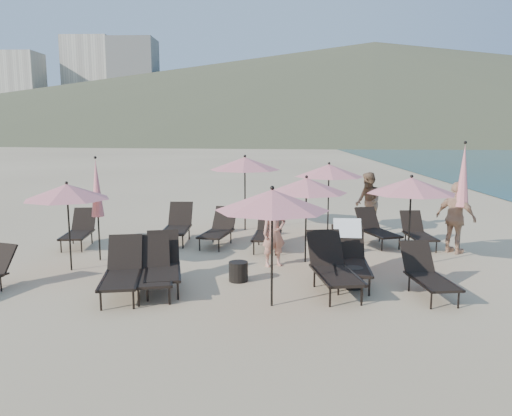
{
  "coord_description": "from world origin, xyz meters",
  "views": [
    {
      "loc": [
        -0.44,
        -9.37,
        3.11
      ],
      "look_at": [
        -0.87,
        3.5,
        1.1
      ],
      "focal_mm": 35.0,
      "sensor_mm": 36.0,
      "label": 1
    }
  ],
  "objects_px": {
    "umbrella_open_1": "(306,185)",
    "beachgoer_b": "(368,202)",
    "lounger_11": "(418,231)",
    "lounger_1": "(163,264)",
    "umbrella_closed_1": "(97,188)",
    "lounger_4": "(350,254)",
    "beachgoer_c": "(456,218)",
    "umbrella_open_4": "(329,171)",
    "beachgoer_a": "(274,233)",
    "lounger_6": "(79,230)",
    "lounger_5": "(428,273)",
    "lounger_2": "(154,268)",
    "lounger_9": "(268,230)",
    "lounger_8": "(219,229)",
    "lounger_3": "(333,266)",
    "lounger_12": "(122,270)",
    "umbrella_open_3": "(245,164)",
    "side_table_0": "(238,271)",
    "umbrella_open_2": "(411,186)",
    "lounger_7": "(177,225)",
    "side_table_1": "(354,278)",
    "umbrella_closed_0": "(463,176)",
    "lounger_10": "(376,228)",
    "umbrella_open_5": "(272,200)"
  },
  "relations": [
    {
      "from": "umbrella_open_1",
      "to": "beachgoer_b",
      "type": "bearing_deg",
      "value": 59.87
    },
    {
      "from": "lounger_11",
      "to": "lounger_1",
      "type": "bearing_deg",
      "value": -152.39
    },
    {
      "from": "lounger_11",
      "to": "umbrella_closed_1",
      "type": "bearing_deg",
      "value": -171.9
    },
    {
      "from": "lounger_4",
      "to": "beachgoer_c",
      "type": "relative_size",
      "value": 1.06
    },
    {
      "from": "umbrella_open_4",
      "to": "beachgoer_a",
      "type": "height_order",
      "value": "umbrella_open_4"
    },
    {
      "from": "lounger_6",
      "to": "lounger_5",
      "type": "bearing_deg",
      "value": -30.71
    },
    {
      "from": "lounger_2",
      "to": "lounger_11",
      "type": "distance_m",
      "value": 7.4
    },
    {
      "from": "lounger_2",
      "to": "lounger_9",
      "type": "height_order",
      "value": "lounger_9"
    },
    {
      "from": "lounger_5",
      "to": "umbrella_open_1",
      "type": "height_order",
      "value": "umbrella_open_1"
    },
    {
      "from": "umbrella_open_4",
      "to": "lounger_11",
      "type": "bearing_deg",
      "value": -32.74
    },
    {
      "from": "lounger_8",
      "to": "lounger_11",
      "type": "relative_size",
      "value": 1.13
    },
    {
      "from": "lounger_9",
      "to": "umbrella_closed_1",
      "type": "bearing_deg",
      "value": -155.39
    },
    {
      "from": "lounger_2",
      "to": "lounger_3",
      "type": "bearing_deg",
      "value": -10.6
    },
    {
      "from": "lounger_8",
      "to": "lounger_12",
      "type": "xyz_separation_m",
      "value": [
        -1.39,
        -4.24,
        0.02
      ]
    },
    {
      "from": "lounger_6",
      "to": "lounger_9",
      "type": "xyz_separation_m",
      "value": [
        5.13,
        -0.06,
        0.04
      ]
    },
    {
      "from": "lounger_3",
      "to": "umbrella_open_3",
      "type": "xyz_separation_m",
      "value": [
        -2.04,
        6.02,
        1.59
      ]
    },
    {
      "from": "side_table_0",
      "to": "beachgoer_b",
      "type": "bearing_deg",
      "value": 55.43
    },
    {
      "from": "umbrella_closed_1",
      "to": "lounger_11",
      "type": "bearing_deg",
      "value": 11.93
    },
    {
      "from": "lounger_9",
      "to": "umbrella_open_2",
      "type": "distance_m",
      "value": 3.96
    },
    {
      "from": "lounger_7",
      "to": "lounger_12",
      "type": "xyz_separation_m",
      "value": [
        -0.18,
        -4.62,
        -0.0
      ]
    },
    {
      "from": "lounger_11",
      "to": "lounger_12",
      "type": "relative_size",
      "value": 0.85
    },
    {
      "from": "side_table_1",
      "to": "umbrella_closed_0",
      "type": "bearing_deg",
      "value": 42.72
    },
    {
      "from": "lounger_7",
      "to": "lounger_10",
      "type": "height_order",
      "value": "lounger_7"
    },
    {
      "from": "lounger_10",
      "to": "umbrella_open_4",
      "type": "bearing_deg",
      "value": 117.44
    },
    {
      "from": "lounger_1",
      "to": "umbrella_closed_1",
      "type": "relative_size",
      "value": 0.74
    },
    {
      "from": "umbrella_open_2",
      "to": "umbrella_open_5",
      "type": "bearing_deg",
      "value": -139.71
    },
    {
      "from": "umbrella_open_5",
      "to": "lounger_7",
      "type": "bearing_deg",
      "value": 117.42
    },
    {
      "from": "lounger_6",
      "to": "lounger_9",
      "type": "height_order",
      "value": "lounger_9"
    },
    {
      "from": "lounger_3",
      "to": "lounger_5",
      "type": "distance_m",
      "value": 1.78
    },
    {
      "from": "lounger_11",
      "to": "side_table_0",
      "type": "xyz_separation_m",
      "value": [
        -4.62,
        -3.29,
        -0.21
      ]
    },
    {
      "from": "beachgoer_c",
      "to": "lounger_8",
      "type": "bearing_deg",
      "value": 43.96
    },
    {
      "from": "umbrella_open_5",
      "to": "umbrella_closed_0",
      "type": "xyz_separation_m",
      "value": [
        4.74,
        3.94,
        0.07
      ]
    },
    {
      "from": "lounger_5",
      "to": "lounger_6",
      "type": "bearing_deg",
      "value": 147.78
    },
    {
      "from": "beachgoer_c",
      "to": "lounger_6",
      "type": "bearing_deg",
      "value": 47.85
    },
    {
      "from": "lounger_4",
      "to": "umbrella_open_3",
      "type": "height_order",
      "value": "umbrella_open_3"
    },
    {
      "from": "lounger_4",
      "to": "side_table_1",
      "type": "bearing_deg",
      "value": -85.13
    },
    {
      "from": "umbrella_open_4",
      "to": "beachgoer_b",
      "type": "distance_m",
      "value": 1.73
    },
    {
      "from": "umbrella_open_1",
      "to": "umbrella_open_5",
      "type": "height_order",
      "value": "umbrella_open_5"
    },
    {
      "from": "lounger_11",
      "to": "umbrella_open_5",
      "type": "relative_size",
      "value": 0.73
    },
    {
      "from": "lounger_10",
      "to": "lounger_11",
      "type": "relative_size",
      "value": 1.1
    },
    {
      "from": "lounger_12",
      "to": "beachgoer_a",
      "type": "height_order",
      "value": "beachgoer_a"
    },
    {
      "from": "umbrella_open_4",
      "to": "side_table_0",
      "type": "xyz_separation_m",
      "value": [
        -2.37,
        -4.74,
        -1.73
      ]
    },
    {
      "from": "lounger_11",
      "to": "beachgoer_b",
      "type": "distance_m",
      "value": 2.29
    },
    {
      "from": "lounger_1",
      "to": "lounger_8",
      "type": "bearing_deg",
      "value": 67.64
    },
    {
      "from": "umbrella_open_2",
      "to": "umbrella_open_4",
      "type": "relative_size",
      "value": 0.98
    },
    {
      "from": "lounger_9",
      "to": "side_table_1",
      "type": "distance_m",
      "value": 3.83
    },
    {
      "from": "lounger_7",
      "to": "umbrella_open_3",
      "type": "height_order",
      "value": "umbrella_open_3"
    },
    {
      "from": "umbrella_closed_0",
      "to": "umbrella_open_5",
      "type": "bearing_deg",
      "value": -140.27
    },
    {
      "from": "umbrella_open_1",
      "to": "umbrella_open_5",
      "type": "distance_m",
      "value": 3.14
    },
    {
      "from": "lounger_11",
      "to": "umbrella_open_5",
      "type": "xyz_separation_m",
      "value": [
        -3.92,
        -4.74,
        1.5
      ]
    }
  ]
}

